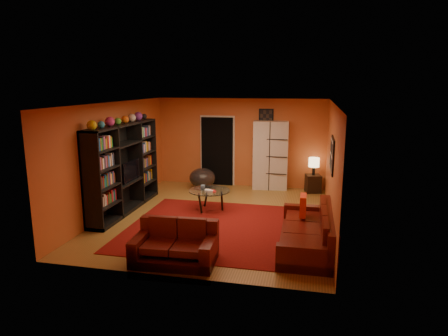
% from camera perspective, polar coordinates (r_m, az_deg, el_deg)
% --- Properties ---
extents(floor, '(6.00, 6.00, 0.00)m').
position_cam_1_polar(floor, '(9.30, -0.99, -6.97)').
color(floor, brown).
rests_on(floor, ground).
extents(ceiling, '(6.00, 6.00, 0.00)m').
position_cam_1_polar(ceiling, '(8.81, -1.05, 9.25)').
color(ceiling, white).
rests_on(ceiling, wall_back).
extents(wall_back, '(6.00, 0.00, 6.00)m').
position_cam_1_polar(wall_back, '(11.86, 2.36, 3.63)').
color(wall_back, '#BE5729').
rests_on(wall_back, floor).
extents(wall_front, '(6.00, 0.00, 6.00)m').
position_cam_1_polar(wall_front, '(6.17, -7.55, -4.31)').
color(wall_front, '#BE5729').
rests_on(wall_front, floor).
extents(wall_left, '(0.00, 6.00, 6.00)m').
position_cam_1_polar(wall_left, '(9.84, -15.33, 1.49)').
color(wall_left, '#BE5729').
rests_on(wall_left, floor).
extents(wall_right, '(0.00, 6.00, 6.00)m').
position_cam_1_polar(wall_right, '(8.74, 15.14, 0.21)').
color(wall_right, '#BE5729').
rests_on(wall_right, floor).
extents(rug, '(3.60, 3.60, 0.01)m').
position_cam_1_polar(rug, '(8.64, -1.43, -8.45)').
color(rug, '#570A0A').
rests_on(rug, floor).
extents(doorway, '(0.95, 0.10, 2.04)m').
position_cam_1_polar(doorway, '(12.01, -0.98, 2.39)').
color(doorway, black).
rests_on(doorway, floor).
extents(wall_art_right, '(0.03, 1.00, 0.70)m').
position_cam_1_polar(wall_art_right, '(8.38, 15.20, 1.82)').
color(wall_art_right, black).
rests_on(wall_art_right, wall_right).
extents(wall_art_back, '(0.42, 0.03, 0.52)m').
position_cam_1_polar(wall_art_back, '(11.65, 6.04, 7.14)').
color(wall_art_back, black).
rests_on(wall_art_back, wall_back).
extents(entertainment_unit, '(0.45, 3.00, 2.10)m').
position_cam_1_polar(entertainment_unit, '(9.79, -14.08, 0.01)').
color(entertainment_unit, black).
rests_on(entertainment_unit, floor).
extents(tv, '(0.85, 0.11, 0.49)m').
position_cam_1_polar(tv, '(9.85, -13.59, -0.39)').
color(tv, black).
rests_on(tv, entertainment_unit).
extents(sofa, '(1.02, 2.43, 0.85)m').
position_cam_1_polar(sofa, '(7.76, 12.45, -8.96)').
color(sofa, '#440C09').
rests_on(sofa, rug).
extents(loveseat, '(1.44, 0.91, 0.85)m').
position_cam_1_polar(loveseat, '(7.07, -6.89, -10.85)').
color(loveseat, '#440C09').
rests_on(loveseat, rug).
extents(throw_pillow, '(0.12, 0.42, 0.42)m').
position_cam_1_polar(throw_pillow, '(8.17, 11.23, -5.27)').
color(throw_pillow, '#FF3B1C').
rests_on(throw_pillow, sofa).
extents(coffee_table, '(1.00, 1.00, 0.50)m').
position_cam_1_polar(coffee_table, '(9.62, -2.09, -3.46)').
color(coffee_table, silver).
rests_on(coffee_table, floor).
extents(storage_cabinet, '(1.03, 0.54, 1.98)m').
position_cam_1_polar(storage_cabinet, '(11.59, 6.62, 1.81)').
color(storage_cabinet, beige).
rests_on(storage_cabinet, floor).
extents(bowl_chair, '(0.76, 0.76, 0.62)m').
position_cam_1_polar(bowl_chair, '(11.60, -3.11, -1.44)').
color(bowl_chair, black).
rests_on(bowl_chair, floor).
extents(side_table, '(0.48, 0.48, 0.50)m').
position_cam_1_polar(side_table, '(11.56, 12.59, -2.18)').
color(side_table, black).
rests_on(side_table, floor).
extents(table_lamp, '(0.29, 0.29, 0.49)m').
position_cam_1_polar(table_lamp, '(11.43, 12.73, 0.72)').
color(table_lamp, black).
rests_on(table_lamp, side_table).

